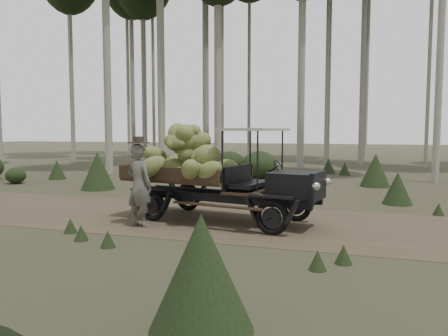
{
  "coord_description": "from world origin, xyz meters",
  "views": [
    {
      "loc": [
        4.13,
        -9.31,
        2.04
      ],
      "look_at": [
        1.13,
        -0.09,
        1.21
      ],
      "focal_mm": 35.0,
      "sensor_mm": 36.0,
      "label": 1
    }
  ],
  "objects": [
    {
      "name": "undergrowth",
      "position": [
        1.52,
        0.91,
        0.54
      ],
      "size": [
        22.91,
        24.2,
        1.3
      ],
      "color": "#233319",
      "rests_on": "ground"
    },
    {
      "name": "dirt_track",
      "position": [
        0.0,
        0.0,
        0.0
      ],
      "size": [
        70.0,
        4.0,
        0.01
      ],
      "primitive_type": "cube",
      "color": "brown",
      "rests_on": "ground"
    },
    {
      "name": "banana_truck",
      "position": [
        0.66,
        -0.1,
        1.34
      ],
      "size": [
        4.74,
        2.48,
        2.3
      ],
      "rotation": [
        0.0,
        0.0,
        -0.17
      ],
      "color": "black",
      "rests_on": "ground"
    },
    {
      "name": "ground",
      "position": [
        0.0,
        0.0,
        0.0
      ],
      "size": [
        120.0,
        120.0,
        0.0
      ],
      "primitive_type": "plane",
      "color": "#473D2B",
      "rests_on": "ground"
    },
    {
      "name": "farmer",
      "position": [
        -0.42,
        -1.13,
        0.91
      ],
      "size": [
        0.73,
        0.58,
        1.92
      ],
      "rotation": [
        0.0,
        0.0,
        2.88
      ],
      "color": "#5B5A54",
      "rests_on": "ground"
    }
  ]
}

